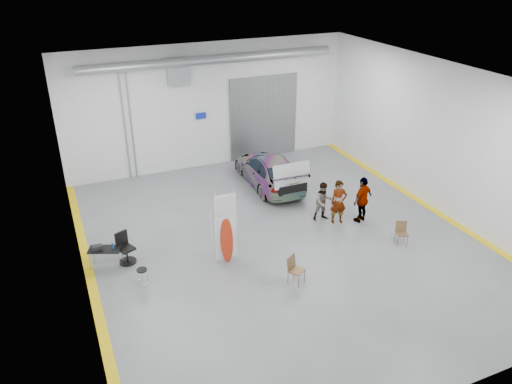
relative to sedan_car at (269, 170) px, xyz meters
name	(u,v)px	position (x,y,z in m)	size (l,w,h in m)	color
ground	(282,240)	(-1.62, -4.67, -0.71)	(16.00, 16.00, 0.00)	slate
room_shell	(264,118)	(-1.38, -2.45, 3.36)	(14.02, 16.18, 6.01)	silver
sedan_car	(269,170)	(0.00, 0.00, 0.00)	(2.01, 4.93, 1.43)	white
person_a	(339,202)	(1.01, -4.29, 0.18)	(0.65, 0.43, 1.79)	#996C53
person_b	(323,201)	(0.60, -3.84, 0.08)	(0.78, 0.60, 1.60)	slate
person_c	(363,199)	(1.93, -4.57, 0.24)	(1.10, 0.45, 1.90)	#AA6738
surfboard_display	(226,233)	(-3.96, -5.11, 0.39)	(0.77, 0.21, 2.72)	white
folding_chair_near	(296,275)	(-2.34, -7.20, -0.42)	(0.62, 0.68, 0.96)	brown
folding_chair_far	(401,237)	(2.29, -6.61, -0.45)	(0.53, 0.56, 0.86)	brown
shop_stool	(143,278)	(-6.95, -5.46, -0.37)	(0.35, 0.35, 0.68)	black
work_table	(103,249)	(-7.91, -3.75, -0.04)	(1.20, 0.91, 0.88)	gray
office_chair	(126,249)	(-7.15, -3.77, -0.22)	(0.64, 0.68, 1.12)	black
trunk_lid	(292,173)	(0.00, -2.21, 0.73)	(1.67, 1.01, 0.04)	silver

